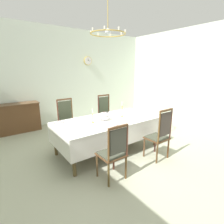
{
  "coord_description": "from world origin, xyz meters",
  "views": [
    {
      "loc": [
        -2.24,
        -2.97,
        1.94
      ],
      "look_at": [
        0.07,
        0.12,
        0.95
      ],
      "focal_mm": 27.38,
      "sensor_mm": 36.0,
      "label": 1
    }
  ],
  "objects_px": {
    "candlestick_west": "(93,117)",
    "bowl_near_left": "(105,113)",
    "chair_south_a": "(113,152)",
    "candlestick_east": "(122,111)",
    "mounted_clock": "(88,61)",
    "chair_north_a": "(67,121)",
    "bowl_near_right": "(60,122)",
    "dining_table": "(108,122)",
    "sideboard": "(15,118)",
    "soup_tureen": "(104,116)",
    "bowl_far_right": "(125,110)",
    "chandelier": "(108,33)",
    "chair_north_b": "(106,114)",
    "chair_south_b": "(160,134)",
    "spoon_secondary": "(54,123)",
    "spoon_primary": "(109,113)",
    "bowl_far_left": "(114,125)"
  },
  "relations": [
    {
      "from": "chair_south_b",
      "to": "candlestick_east",
      "type": "height_order",
      "value": "candlestick_east"
    },
    {
      "from": "chair_north_b",
      "to": "chandelier",
      "type": "bearing_deg",
      "value": 57.94
    },
    {
      "from": "chair_north_a",
      "to": "candlestick_west",
      "type": "xyz_separation_m",
      "value": [
        0.19,
        -1.01,
        0.31
      ]
    },
    {
      "from": "chair_north_b",
      "to": "bowl_far_left",
      "type": "distance_m",
      "value": 1.7
    },
    {
      "from": "chair_south_b",
      "to": "chair_north_b",
      "type": "bearing_deg",
      "value": 90.0
    },
    {
      "from": "bowl_far_left",
      "to": "sideboard",
      "type": "xyz_separation_m",
      "value": [
        -1.44,
        3.15,
        -0.34
      ]
    },
    {
      "from": "sideboard",
      "to": "spoon_secondary",
      "type": "bearing_deg",
      "value": 102.49
    },
    {
      "from": "chandelier",
      "to": "spoon_secondary",
      "type": "bearing_deg",
      "value": 158.46
    },
    {
      "from": "chair_south_b",
      "to": "chandelier",
      "type": "xyz_separation_m",
      "value": [
        -0.63,
        1.01,
        2.08
      ]
    },
    {
      "from": "bowl_far_right",
      "to": "chair_north_b",
      "type": "bearing_deg",
      "value": 116.81
    },
    {
      "from": "chair_south_a",
      "to": "soup_tureen",
      "type": "xyz_separation_m",
      "value": [
        0.49,
        1.0,
        0.33
      ]
    },
    {
      "from": "dining_table",
      "to": "soup_tureen",
      "type": "xyz_separation_m",
      "value": [
        -0.12,
        0.0,
        0.17
      ]
    },
    {
      "from": "soup_tureen",
      "to": "bowl_far_left",
      "type": "height_order",
      "value": "soup_tureen"
    },
    {
      "from": "chair_north_a",
      "to": "mounted_clock",
      "type": "height_order",
      "value": "mounted_clock"
    },
    {
      "from": "mounted_clock",
      "to": "chair_north_b",
      "type": "bearing_deg",
      "value": -104.56
    },
    {
      "from": "bowl_near_left",
      "to": "candlestick_west",
      "type": "bearing_deg",
      "value": -145.23
    },
    {
      "from": "chair_south_b",
      "to": "chair_south_a",
      "type": "bearing_deg",
      "value": 179.73
    },
    {
      "from": "candlestick_east",
      "to": "chandelier",
      "type": "bearing_deg",
      "value": 180.0
    },
    {
      "from": "chair_north_b",
      "to": "spoon_primary",
      "type": "relative_size",
      "value": 6.64
    },
    {
      "from": "dining_table",
      "to": "bowl_near_right",
      "type": "height_order",
      "value": "bowl_near_right"
    },
    {
      "from": "bowl_near_left",
      "to": "mounted_clock",
      "type": "height_order",
      "value": "mounted_clock"
    },
    {
      "from": "candlestick_west",
      "to": "bowl_near_left",
      "type": "bearing_deg",
      "value": 34.77
    },
    {
      "from": "candlestick_east",
      "to": "bowl_near_right",
      "type": "height_order",
      "value": "candlestick_east"
    },
    {
      "from": "chair_south_a",
      "to": "candlestick_east",
      "type": "xyz_separation_m",
      "value": [
        1.03,
        1.0,
        0.38
      ]
    },
    {
      "from": "sideboard",
      "to": "spoon_primary",
      "type": "bearing_deg",
      "value": 131.74
    },
    {
      "from": "candlestick_west",
      "to": "dining_table",
      "type": "bearing_deg",
      "value": 0.0
    },
    {
      "from": "chair_north_a",
      "to": "bowl_near_left",
      "type": "distance_m",
      "value": 1.02
    },
    {
      "from": "bowl_near_left",
      "to": "spoon_secondary",
      "type": "distance_m",
      "value": 1.35
    },
    {
      "from": "chair_north_a",
      "to": "bowl_far_left",
      "type": "distance_m",
      "value": 1.55
    },
    {
      "from": "soup_tureen",
      "to": "candlestick_east",
      "type": "height_order",
      "value": "candlestick_east"
    },
    {
      "from": "chandelier",
      "to": "chair_north_a",
      "type": "bearing_deg",
      "value": 121.12
    },
    {
      "from": "dining_table",
      "to": "mounted_clock",
      "type": "bearing_deg",
      "value": 68.89
    },
    {
      "from": "bowl_far_left",
      "to": "spoon_primary",
      "type": "height_order",
      "value": "bowl_far_left"
    },
    {
      "from": "bowl_far_left",
      "to": "bowl_far_right",
      "type": "distance_m",
      "value": 1.43
    },
    {
      "from": "chair_south_b",
      "to": "soup_tureen",
      "type": "height_order",
      "value": "chair_south_b"
    },
    {
      "from": "chair_south_a",
      "to": "chair_north_b",
      "type": "bearing_deg",
      "value": 58.3
    },
    {
      "from": "candlestick_west",
      "to": "bowl_near_left",
      "type": "relative_size",
      "value": 1.67
    },
    {
      "from": "soup_tureen",
      "to": "bowl_far_right",
      "type": "height_order",
      "value": "soup_tureen"
    },
    {
      "from": "chair_south_a",
      "to": "spoon_secondary",
      "type": "xyz_separation_m",
      "value": [
        -0.52,
        1.45,
        0.23
      ]
    },
    {
      "from": "dining_table",
      "to": "spoon_secondary",
      "type": "relative_size",
      "value": 13.77
    },
    {
      "from": "chair_south_a",
      "to": "candlestick_east",
      "type": "distance_m",
      "value": 1.49
    },
    {
      "from": "bowl_far_right",
      "to": "chair_south_a",
      "type": "bearing_deg",
      "value": -136.3
    },
    {
      "from": "candlestick_east",
      "to": "dining_table",
      "type": "bearing_deg",
      "value": 180.0
    },
    {
      "from": "chair_north_a",
      "to": "candlestick_east",
      "type": "bearing_deg",
      "value": 135.6
    },
    {
      "from": "candlestick_west",
      "to": "mounted_clock",
      "type": "height_order",
      "value": "mounted_clock"
    },
    {
      "from": "soup_tureen",
      "to": "bowl_near_right",
      "type": "relative_size",
      "value": 1.46
    },
    {
      "from": "chair_north_a",
      "to": "sideboard",
      "type": "xyz_separation_m",
      "value": [
        -1.02,
        1.68,
        -0.13
      ]
    },
    {
      "from": "chair_north_a",
      "to": "bowl_near_right",
      "type": "height_order",
      "value": "chair_north_a"
    },
    {
      "from": "candlestick_west",
      "to": "spoon_secondary",
      "type": "xyz_separation_m",
      "value": [
        -0.71,
        0.45,
        -0.12
      ]
    },
    {
      "from": "soup_tureen",
      "to": "mounted_clock",
      "type": "bearing_deg",
      "value": 66.84
    }
  ]
}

